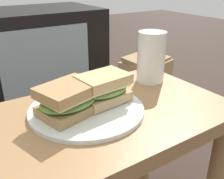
{
  "coord_description": "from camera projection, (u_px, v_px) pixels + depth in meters",
  "views": [
    {
      "loc": [
        -0.29,
        -0.45,
        0.75
      ],
      "look_at": [
        0.01,
        0.0,
        0.51
      ],
      "focal_mm": 42.07,
      "sensor_mm": 36.0,
      "label": 1
    }
  ],
  "objects": [
    {
      "name": "side_table",
      "position": [
        110.0,
        142.0,
        0.64
      ],
      "size": [
        0.56,
        0.36,
        0.46
      ],
      "color": "olive",
      "rests_on": "ground"
    },
    {
      "name": "tv_cabinet",
      "position": [
        12.0,
        67.0,
        1.39
      ],
      "size": [
        0.96,
        0.46,
        0.58
      ],
      "color": "black",
      "rests_on": "ground"
    },
    {
      "name": "plate",
      "position": [
        87.0,
        109.0,
        0.6
      ],
      "size": [
        0.26,
        0.26,
        0.01
      ],
      "primitive_type": "cylinder",
      "color": "silver",
      "rests_on": "side_table"
    },
    {
      "name": "sandwich_front",
      "position": [
        69.0,
        100.0,
        0.56
      ],
      "size": [
        0.15,
        0.13,
        0.07
      ],
      "color": "#9E7A4C",
      "rests_on": "plate"
    },
    {
      "name": "sandwich_back",
      "position": [
        102.0,
        89.0,
        0.6
      ],
      "size": [
        0.13,
        0.1,
        0.07
      ],
      "color": "tan",
      "rests_on": "plate"
    },
    {
      "name": "beer_glass",
      "position": [
        151.0,
        58.0,
        0.74
      ],
      "size": [
        0.08,
        0.08,
        0.14
      ],
      "color": "silver",
      "rests_on": "side_table"
    },
    {
      "name": "paper_bag",
      "position": [
        145.0,
        91.0,
        1.37
      ],
      "size": [
        0.27,
        0.22,
        0.38
      ],
      "color": "tan",
      "rests_on": "ground"
    }
  ]
}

